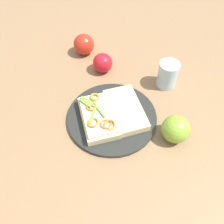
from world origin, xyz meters
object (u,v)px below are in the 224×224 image
object	(u,v)px
plate	(112,117)
apple_2	(176,129)
bread_slice_side	(126,111)
sandwich	(98,116)
drinking_glass	(168,75)
apple_1	(84,44)
apple_0	(103,63)

from	to	relation	value
plate	apple_2	size ratio (longest dim) A/B	3.43
plate	bread_slice_side	size ratio (longest dim) A/B	1.59
sandwich	apple_2	bearing A→B (deg)	-118.87
sandwich	drinking_glass	distance (m)	0.28
apple_1	apple_0	bearing A→B (deg)	105.76
apple_0	drinking_glass	size ratio (longest dim) A/B	0.76
sandwich	drinking_glass	xyz separation A→B (m)	(-0.27, -0.07, 0.02)
sandwich	drinking_glass	bearing A→B (deg)	-70.03
apple_1	apple_2	xyz separation A→B (m)	(-0.13, 0.46, 0.00)
plate	drinking_glass	size ratio (longest dim) A/B	3.01
plate	apple_0	world-z (taller)	apple_0
apple_2	drinking_glass	xyz separation A→B (m)	(-0.08, -0.20, 0.01)
sandwich	bread_slice_side	size ratio (longest dim) A/B	1.00
plate	sandwich	xyz separation A→B (m)	(0.04, -0.00, 0.02)
apple_2	drinking_glass	distance (m)	0.21
sandwich	apple_2	xyz separation A→B (m)	(-0.19, 0.13, 0.01)
bread_slice_side	sandwich	bearing A→B (deg)	88.34
apple_0	drinking_glass	world-z (taller)	drinking_glass
bread_slice_side	drinking_glass	distance (m)	0.20
apple_0	sandwich	bearing A→B (deg)	66.99
bread_slice_side	apple_0	xyz separation A→B (m)	(-0.00, -0.22, 0.01)
apple_1	apple_2	distance (m)	0.48
sandwich	bread_slice_side	xyz separation A→B (m)	(-0.09, 0.01, -0.01)
sandwich	apple_0	world-z (taller)	apple_0
sandwich	bread_slice_side	bearing A→B (deg)	-89.71
apple_1	drinking_glass	size ratio (longest dim) A/B	0.85
plate	apple_1	distance (m)	0.34
plate	sandwich	bearing A→B (deg)	-5.11
plate	bread_slice_side	bearing A→B (deg)	174.31
sandwich	apple_0	bearing A→B (deg)	-17.32
apple_0	apple_1	bearing A→B (deg)	-74.24
plate	drinking_glass	xyz separation A→B (m)	(-0.23, -0.07, 0.04)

